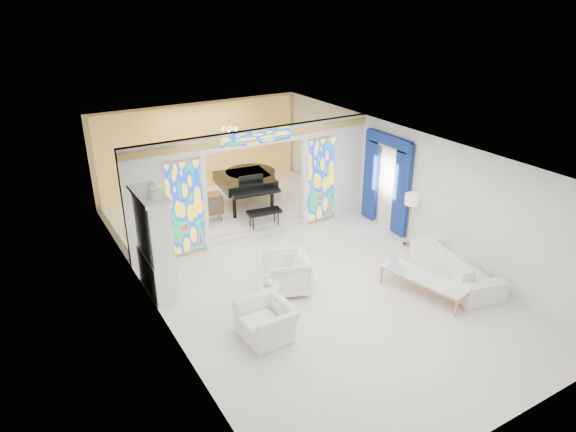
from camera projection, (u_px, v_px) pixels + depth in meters
floor at (294, 266)px, 12.70m from camera, size 12.00×12.00×0.00m
ceiling at (295, 149)px, 11.49m from camera, size 7.00×12.00×0.02m
wall_back at (200, 148)px, 16.82m from camera, size 7.00×0.02×3.00m
wall_front at (511, 352)px, 7.37m from camera, size 7.00×0.02×3.00m
wall_left at (148, 244)px, 10.47m from camera, size 0.02×12.00×3.00m
wall_right at (406, 184)px, 13.72m from camera, size 0.02×12.00×3.00m
partition_wall at (256, 179)px, 13.60m from camera, size 7.00×0.22×3.00m
stained_glass_left at (185, 208)px, 12.72m from camera, size 0.90×0.04×2.40m
stained_glass_right at (321, 180)px, 14.61m from camera, size 0.90×0.04×2.40m
stained_glass_transom at (257, 137)px, 13.05m from camera, size 2.00×0.04×0.34m
alcove_platform at (226, 207)px, 15.89m from camera, size 6.80×3.80×0.18m
gold_curtain_back at (201, 149)px, 16.73m from camera, size 6.70×0.10×2.90m
chandelier at (230, 129)px, 14.91m from camera, size 0.48×0.48×0.30m
blue_drapes at (387, 174)px, 14.19m from camera, size 0.14×1.85×2.65m
china_cabinet at (155, 244)px, 11.20m from camera, size 0.56×1.46×2.72m
armchair_left at (267, 321)px, 9.99m from camera, size 1.00×1.13×0.70m
armchair_right at (287, 274)px, 11.48m from camera, size 1.22×1.20×0.88m
sofa at (456, 264)px, 12.01m from camera, size 1.62×2.73×0.75m
side_table at (269, 293)px, 10.80m from camera, size 0.52×0.52×0.62m
vase at (269, 280)px, 10.67m from camera, size 0.24×0.24×0.21m
coffee_table at (424, 278)px, 11.35m from camera, size 1.08×2.12×0.45m
floor_lamp at (411, 202)px, 13.25m from camera, size 0.42×0.42×1.46m
grand_piano at (248, 180)px, 15.58m from camera, size 2.08×3.01×1.18m
tv_console at (210, 204)px, 14.55m from camera, size 0.73×0.53×0.79m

